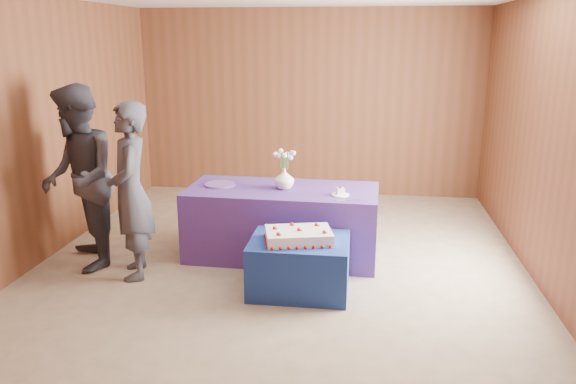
% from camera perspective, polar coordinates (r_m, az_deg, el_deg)
% --- Properties ---
extents(ground, '(6.00, 6.00, 0.00)m').
position_cam_1_polar(ground, '(5.77, -0.97, -7.89)').
color(ground, gray).
rests_on(ground, ground).
extents(room_shell, '(5.04, 6.04, 2.72)m').
position_cam_1_polar(room_shell, '(5.32, -1.06, 10.26)').
color(room_shell, brown).
rests_on(room_shell, ground).
extents(cake_table, '(0.90, 0.70, 0.50)m').
position_cam_1_polar(cake_table, '(5.23, 1.16, -7.46)').
color(cake_table, navy).
rests_on(cake_table, ground).
extents(serving_table, '(2.02, 0.96, 0.75)m').
position_cam_1_polar(serving_table, '(6.00, -0.58, -3.09)').
color(serving_table, '#472E7F').
rests_on(serving_table, ground).
extents(sheet_cake, '(0.69, 0.55, 0.14)m').
position_cam_1_polar(sheet_cake, '(5.08, 1.09, -4.46)').
color(sheet_cake, white).
rests_on(sheet_cake, cake_table).
extents(vase, '(0.28, 0.28, 0.22)m').
position_cam_1_polar(vase, '(5.86, -0.38, 1.37)').
color(vase, white).
rests_on(vase, serving_table).
extents(flower_spray, '(0.24, 0.24, 0.18)m').
position_cam_1_polar(flower_spray, '(5.80, -0.39, 3.90)').
color(flower_spray, '#2B6127').
rests_on(flower_spray, vase).
extents(platter, '(0.43, 0.43, 0.02)m').
position_cam_1_polar(platter, '(6.06, -6.91, 0.76)').
color(platter, '#7350A1').
rests_on(platter, serving_table).
extents(plate, '(0.20, 0.20, 0.01)m').
position_cam_1_polar(plate, '(5.66, 5.33, -0.29)').
color(plate, white).
rests_on(plate, serving_table).
extents(cake_slice, '(0.09, 0.09, 0.09)m').
position_cam_1_polar(cake_slice, '(5.65, 5.34, 0.11)').
color(cake_slice, white).
rests_on(cake_slice, plate).
extents(knife, '(0.26, 0.07, 0.00)m').
position_cam_1_polar(knife, '(5.49, 6.07, -0.84)').
color(knife, silver).
rests_on(knife, serving_table).
extents(guest_left, '(0.61, 0.73, 1.72)m').
position_cam_1_polar(guest_left, '(5.57, -15.68, 0.04)').
color(guest_left, '#393943').
rests_on(guest_left, ground).
extents(guest_right, '(1.06, 1.13, 1.86)m').
position_cam_1_polar(guest_right, '(5.95, -20.47, 1.30)').
color(guest_right, '#34333D').
rests_on(guest_right, ground).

